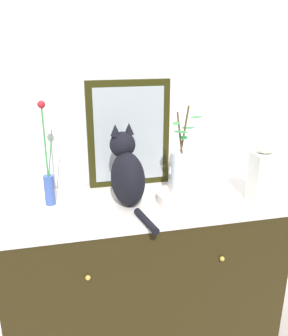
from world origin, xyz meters
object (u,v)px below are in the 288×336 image
Objects in this scene: vase_slim_green at (49,179)px; jar_lidded_porcelain at (262,174)px; mirror_leaning at (129,134)px; vase_glass_clear at (180,170)px; sideboard at (144,279)px; bowl_porcelain at (178,197)px; cat_sitting at (127,173)px.

jar_lidded_porcelain is at bearing -12.18° from vase_slim_green.
vase_glass_clear is (0.20, -0.28, -0.12)m from mirror_leaning.
mirror_leaning reaches higher than sideboard.
vase_slim_green reaches higher than bowl_porcelain.
vase_glass_clear reaches higher than bowl_porcelain.
jar_lidded_porcelain is at bearing -33.38° from mirror_leaning.
jar_lidded_porcelain is (0.64, -0.14, -0.01)m from cat_sitting.
sideboard is 0.52m from bowl_porcelain.
cat_sitting is at bearing -103.30° from mirror_leaning.
jar_lidded_porcelain is at bearing -14.07° from sideboard.
jar_lidded_porcelain is (0.58, -0.39, -0.13)m from mirror_leaning.
vase_slim_green is 2.32× the size of bowl_porcelain.
cat_sitting is at bearing 168.08° from jar_lidded_porcelain.
vase_slim_green reaches higher than jar_lidded_porcelain.
bowl_porcelain is at bearing -6.09° from cat_sitting.
sideboard is 0.63m from cat_sitting.
vase_slim_green is (-0.46, 0.08, 0.60)m from sideboard.
vase_glass_clear is 1.29× the size of jar_lidded_porcelain.
mirror_leaning is at bearing 146.62° from jar_lidded_porcelain.
sideboard is 6.46× the size of bowl_porcelain.
vase_slim_green is 0.65m from bowl_porcelain.
cat_sitting is 1.02× the size of vase_glass_clear.
bowl_porcelain is at bearing -54.58° from mirror_leaning.
cat_sitting is 0.29m from bowl_porcelain.
mirror_leaning reaches higher than cat_sitting.
mirror_leaning is 1.28× the size of cat_sitting.
mirror_leaning is 0.71m from jar_lidded_porcelain.
vase_glass_clear is at bearing -10.04° from vase_slim_green.
vase_slim_green is 1.04m from jar_lidded_porcelain.
sideboard is at bearing 169.59° from bowl_porcelain.
sideboard is 0.66m from vase_glass_clear.
jar_lidded_porcelain is at bearing -15.58° from vase_glass_clear.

